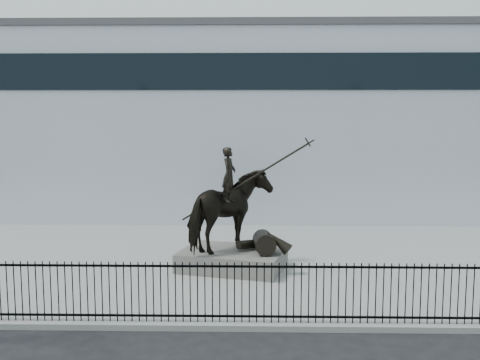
{
  "coord_description": "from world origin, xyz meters",
  "views": [
    {
      "loc": [
        0.22,
        -11.93,
        5.27
      ],
      "look_at": [
        -0.17,
        6.0,
        3.07
      ],
      "focal_mm": 42.0,
      "sensor_mm": 36.0,
      "label": 1
    }
  ],
  "objects": [
    {
      "name": "ground",
      "position": [
        0.0,
        0.0,
        0.0
      ],
      "size": [
        120.0,
        120.0,
        0.0
      ],
      "primitive_type": "plane",
      "color": "black",
      "rests_on": "ground"
    },
    {
      "name": "plaza",
      "position": [
        0.0,
        7.0,
        0.07
      ],
      "size": [
        30.0,
        12.0,
        0.15
      ],
      "primitive_type": "cube",
      "color": "gray",
      "rests_on": "ground"
    },
    {
      "name": "building",
      "position": [
        0.0,
        20.0,
        4.5
      ],
      "size": [
        44.0,
        14.0,
        9.0
      ],
      "primitive_type": "cube",
      "color": "silver",
      "rests_on": "ground"
    },
    {
      "name": "picket_fence",
      "position": [
        0.0,
        1.25,
        0.9
      ],
      "size": [
        22.1,
        0.1,
        1.5
      ],
      "color": "black",
      "rests_on": "plaza"
    },
    {
      "name": "statue_plinth",
      "position": [
        -0.42,
        5.94,
        0.46
      ],
      "size": [
        3.73,
        3.0,
        0.61
      ],
      "primitive_type": "cube",
      "rotation": [
        0.0,
        0.0,
        -0.26
      ],
      "color": "#4F4E48",
      "rests_on": "plaza"
    },
    {
      "name": "equestrian_statue",
      "position": [
        -0.36,
        5.93,
        2.04
      ],
      "size": [
        4.06,
        3.06,
        3.55
      ],
      "rotation": [
        0.0,
        0.0,
        -0.26
      ],
      "color": "black",
      "rests_on": "statue_plinth"
    }
  ]
}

